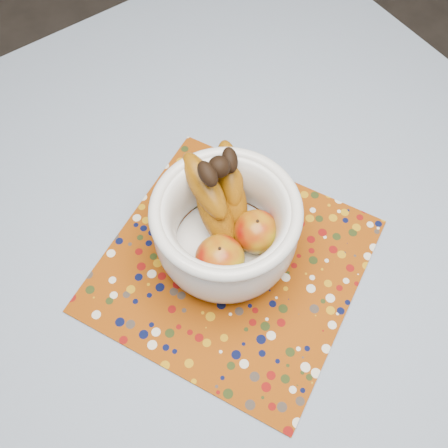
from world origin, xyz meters
TOP-DOWN VIEW (x-y plane):
  - table at (0.00, 0.00)m, footprint 1.20×1.20m
  - tablecloth at (0.00, 0.00)m, footprint 1.32×1.32m
  - placemat at (-0.01, -0.04)m, footprint 0.55×0.55m
  - fruit_bowl at (0.00, 0.00)m, footprint 0.25×0.26m

SIDE VIEW (x-z plane):
  - table at x=0.00m, z-range 0.30..1.05m
  - tablecloth at x=0.00m, z-range 0.75..0.76m
  - placemat at x=-0.01m, z-range 0.76..0.76m
  - fruit_bowl at x=0.00m, z-range 0.75..0.94m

